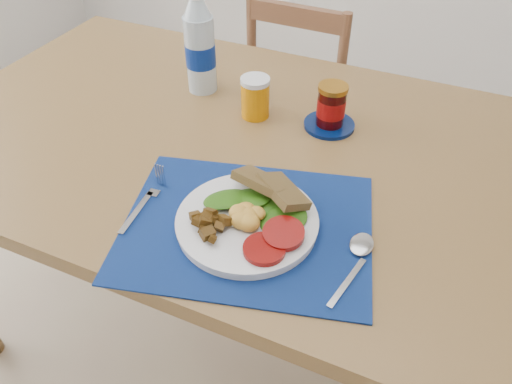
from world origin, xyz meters
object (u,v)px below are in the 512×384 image
breakfast_plate (244,219)px  jam_on_saucer (331,109)px  chair_far (303,82)px  water_bottle (200,48)px  juice_glass (255,98)px

breakfast_plate → jam_on_saucer: (0.04, 0.38, 0.03)m
chair_far → water_bottle: 0.64m
chair_far → breakfast_plate: (0.22, -0.96, 0.25)m
juice_glass → jam_on_saucer: size_ratio=0.78×
water_bottle → juice_glass: size_ratio=2.75×
water_bottle → jam_on_saucer: 0.36m
breakfast_plate → jam_on_saucer: jam_on_saucer is taller
chair_far → juice_glass: chair_far is taller
jam_on_saucer → chair_far: bearing=114.2°
juice_glass → jam_on_saucer: bearing=8.3°
breakfast_plate → juice_glass: bearing=132.5°
chair_far → breakfast_plate: size_ratio=3.94×
chair_far → jam_on_saucer: chair_far is taller
breakfast_plate → chair_far: bearing=124.3°
water_bottle → chair_far: bearing=79.8°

